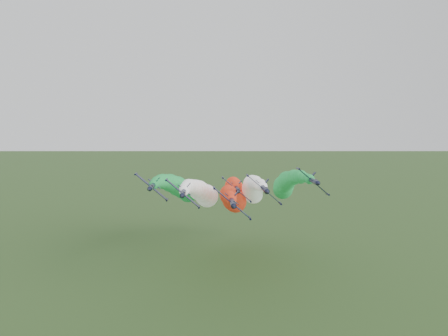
{
  "coord_description": "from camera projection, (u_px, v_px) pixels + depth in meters",
  "views": [
    {
      "loc": [
        3.15,
        -95.27,
        50.92
      ],
      "look_at": [
        7.6,
        10.72,
        41.36
      ],
      "focal_mm": 35.0,
      "sensor_mm": 36.0,
      "label": 1
    }
  ],
  "objects": [
    {
      "name": "jet_outer_left",
      "position": [
        179.0,
        188.0,
        166.09
      ],
      "size": [
        14.52,
        87.34,
        20.57
      ],
      "rotation": [
        0.0,
        0.71,
        0.0
      ],
      "color": "black",
      "rests_on": "ground"
    },
    {
      "name": "jet_trail",
      "position": [
        236.0,
        190.0,
        177.94
      ],
      "size": [
        14.2,
        87.02,
        20.25
      ],
      "rotation": [
        0.0,
        0.71,
        0.0
      ],
      "color": "black",
      "rests_on": "ground"
    },
    {
      "name": "jet_lead",
      "position": [
        233.0,
        198.0,
        152.29
      ],
      "size": [
        14.56,
        87.38,
        20.62
      ],
      "rotation": [
        0.0,
        0.71,
        0.0
      ],
      "color": "black",
      "rests_on": "ground"
    },
    {
      "name": "jet_inner_right",
      "position": [
        253.0,
        189.0,
        157.57
      ],
      "size": [
        14.16,
        86.98,
        20.21
      ],
      "rotation": [
        0.0,
        0.71,
        0.0
      ],
      "color": "black",
      "rests_on": "ground"
    },
    {
      "name": "jet_inner_left",
      "position": [
        201.0,
        192.0,
        163.74
      ],
      "size": [
        14.86,
        87.68,
        20.91
      ],
      "rotation": [
        0.0,
        0.71,
        0.0
      ],
      "color": "black",
      "rests_on": "ground"
    },
    {
      "name": "jet_outer_right",
      "position": [
        286.0,
        184.0,
        168.65
      ],
      "size": [
        14.52,
        87.34,
        20.57
      ],
      "rotation": [
        0.0,
        0.71,
        0.0
      ],
      "color": "black",
      "rests_on": "ground"
    }
  ]
}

